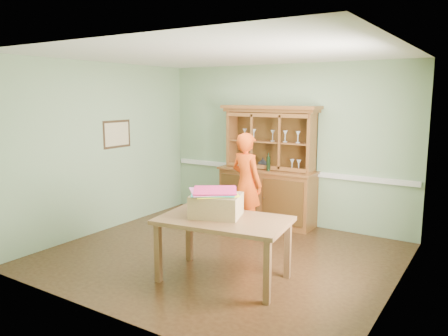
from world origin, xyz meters
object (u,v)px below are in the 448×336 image
Objects in this scene: dining_table at (224,226)px; cardboard_box at (216,205)px; person at (247,184)px; china_hutch at (268,182)px.

cardboard_box is at bearing 157.36° from dining_table.
cardboard_box is at bearing 122.61° from person.
person reaches higher than dining_table.
person is (-0.53, 1.65, -0.08)m from cardboard_box.
person is (-0.01, -0.73, 0.10)m from china_hutch.
cardboard_box is 0.35× the size of person.
dining_table is at bearing 126.05° from person.
dining_table is at bearing -14.76° from cardboard_box.
person reaches higher than cardboard_box.
cardboard_box is (-0.12, 0.03, 0.22)m from dining_table.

